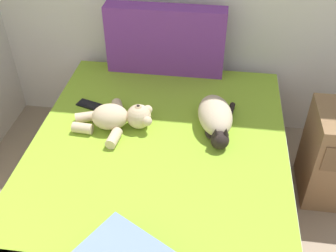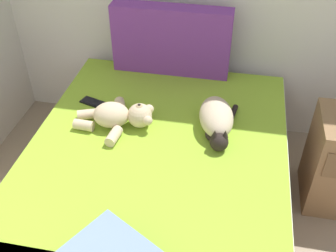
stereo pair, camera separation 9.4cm
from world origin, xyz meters
TOP-DOWN VIEW (x-y plane):
  - bed at (1.28, 2.69)m, footprint 1.45×1.91m
  - patterned_cushion at (1.21, 3.56)m, footprint 0.78×0.13m
  - cat at (1.58, 2.97)m, footprint 0.25×0.44m
  - teddy_bear at (1.03, 2.91)m, footprint 0.47×0.41m
  - cell_phone at (0.80, 3.08)m, footprint 0.16×0.11m

SIDE VIEW (x-z plane):
  - bed at x=1.28m, z-range 0.00..0.53m
  - cell_phone at x=0.80m, z-range 0.53..0.54m
  - teddy_bear at x=1.03m, z-range 0.52..0.67m
  - cat at x=1.58m, z-range 0.52..0.67m
  - patterned_cushion at x=1.21m, z-range 0.53..0.99m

